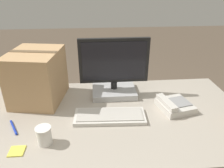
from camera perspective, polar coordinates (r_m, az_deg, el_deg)
name	(u,v)px	position (r m, az deg, el deg)	size (l,w,h in m)	color
office_desk	(103,160)	(1.59, -2.43, -19.26)	(1.80, 0.90, 0.75)	#A89E8E
monitor	(114,73)	(1.50, 0.52, 2.85)	(0.47, 0.25, 0.40)	#B7B7B7
keyboard	(110,116)	(1.31, -0.60, -8.38)	(0.43, 0.18, 0.03)	beige
desk_phone	(174,105)	(1.44, 15.92, -5.35)	(0.23, 0.24, 0.07)	beige
paper_cup_left	(44,135)	(1.16, -17.31, -12.72)	(0.08, 0.08, 0.10)	white
cardboard_box	(37,76)	(1.51, -18.94, 1.88)	(0.35, 0.40, 0.34)	tan
pen_marker	(14,127)	(1.35, -24.32, -10.27)	(0.08, 0.13, 0.01)	#1933B2
sticky_note_pad	(17,151)	(1.19, -23.62, -15.76)	(0.07, 0.07, 0.01)	#E5DB4C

